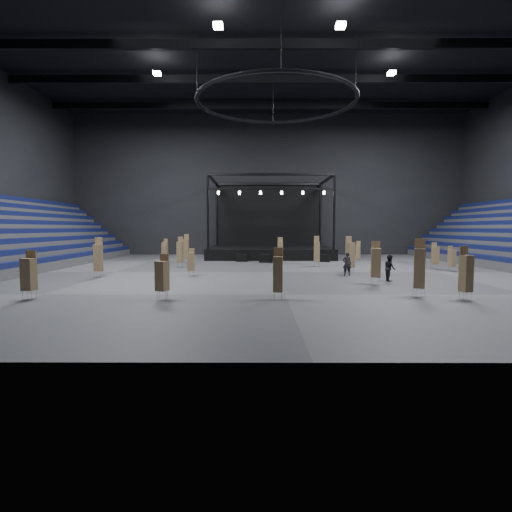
{
  "coord_description": "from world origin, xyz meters",
  "views": [
    {
      "loc": [
        -1.43,
        -30.95,
        3.42
      ],
      "look_at": [
        -1.53,
        -2.0,
        1.4
      ],
      "focal_mm": 28.0,
      "sensor_mm": 36.0,
      "label": 1
    }
  ],
  "objects_px": {
    "chair_stack_16": "(164,252)",
    "chair_stack_3": "(191,261)",
    "chair_stack_2": "(29,273)",
    "chair_stack_14": "(452,258)",
    "flight_case_left": "(242,258)",
    "chair_stack_0": "(180,252)",
    "chair_stack_9": "(350,254)",
    "chair_stack_11": "(466,272)",
    "chair_stack_1": "(186,248)",
    "stage": "(269,245)",
    "chair_stack_6": "(278,273)",
    "chair_stack_7": "(280,250)",
    "chair_stack_10": "(376,262)",
    "chair_stack_8": "(435,255)",
    "man_center": "(347,264)",
    "chair_stack_5": "(419,267)",
    "chair_stack_17": "(165,251)",
    "chair_stack_4": "(162,275)",
    "chair_stack_12": "(98,257)",
    "flight_case_right": "(325,258)",
    "chair_stack_13": "(317,251)",
    "chair_stack_15": "(358,252)",
    "flight_case_mid": "(266,258)",
    "crew_member": "(390,268)"
  },
  "relations": [
    {
      "from": "chair_stack_16",
      "to": "chair_stack_3",
      "type": "bearing_deg",
      "value": -65.98
    },
    {
      "from": "chair_stack_2",
      "to": "chair_stack_14",
      "type": "height_order",
      "value": "chair_stack_2"
    },
    {
      "from": "flight_case_left",
      "to": "chair_stack_0",
      "type": "bearing_deg",
      "value": -132.84
    },
    {
      "from": "chair_stack_0",
      "to": "chair_stack_9",
      "type": "distance_m",
      "value": 14.72
    },
    {
      "from": "flight_case_left",
      "to": "chair_stack_11",
      "type": "relative_size",
      "value": 0.46
    },
    {
      "from": "chair_stack_1",
      "to": "chair_stack_9",
      "type": "distance_m",
      "value": 16.51
    },
    {
      "from": "chair_stack_11",
      "to": "chair_stack_3",
      "type": "bearing_deg",
      "value": 129.22
    },
    {
      "from": "stage",
      "to": "chair_stack_6",
      "type": "relative_size",
      "value": 5.61
    },
    {
      "from": "chair_stack_7",
      "to": "chair_stack_10",
      "type": "distance_m",
      "value": 15.19
    },
    {
      "from": "chair_stack_8",
      "to": "man_center",
      "type": "height_order",
      "value": "chair_stack_8"
    },
    {
      "from": "chair_stack_5",
      "to": "chair_stack_0",
      "type": "bearing_deg",
      "value": 155.35
    },
    {
      "from": "chair_stack_6",
      "to": "chair_stack_17",
      "type": "height_order",
      "value": "chair_stack_6"
    },
    {
      "from": "chair_stack_4",
      "to": "chair_stack_6",
      "type": "bearing_deg",
      "value": 22.47
    },
    {
      "from": "chair_stack_1",
      "to": "chair_stack_16",
      "type": "relative_size",
      "value": 1.32
    },
    {
      "from": "chair_stack_5",
      "to": "chair_stack_17",
      "type": "relative_size",
      "value": 1.21
    },
    {
      "from": "chair_stack_1",
      "to": "chair_stack_12",
      "type": "relative_size",
      "value": 1.02
    },
    {
      "from": "chair_stack_8",
      "to": "man_center",
      "type": "xyz_separation_m",
      "value": [
        -8.45,
        -4.79,
        -0.31
      ]
    },
    {
      "from": "chair_stack_3",
      "to": "chair_stack_12",
      "type": "distance_m",
      "value": 6.36
    },
    {
      "from": "flight_case_right",
      "to": "chair_stack_2",
      "type": "relative_size",
      "value": 0.46
    },
    {
      "from": "chair_stack_3",
      "to": "chair_stack_6",
      "type": "distance_m",
      "value": 11.23
    },
    {
      "from": "chair_stack_5",
      "to": "chair_stack_17",
      "type": "xyz_separation_m",
      "value": [
        -17.15,
        19.14,
        -0.24
      ]
    },
    {
      "from": "chair_stack_1",
      "to": "chair_stack_11",
      "type": "height_order",
      "value": "chair_stack_1"
    },
    {
      "from": "chair_stack_0",
      "to": "chair_stack_17",
      "type": "bearing_deg",
      "value": 128.01
    },
    {
      "from": "chair_stack_13",
      "to": "chair_stack_10",
      "type": "bearing_deg",
      "value": -79.89
    },
    {
      "from": "chair_stack_12",
      "to": "chair_stack_0",
      "type": "bearing_deg",
      "value": 55.8
    },
    {
      "from": "chair_stack_0",
      "to": "chair_stack_15",
      "type": "relative_size",
      "value": 1.24
    },
    {
      "from": "chair_stack_17",
      "to": "chair_stack_13",
      "type": "bearing_deg",
      "value": 7.63
    },
    {
      "from": "chair_stack_6",
      "to": "chair_stack_11",
      "type": "xyz_separation_m",
      "value": [
        8.98,
        -0.0,
        0.04
      ]
    },
    {
      "from": "flight_case_right",
      "to": "chair_stack_9",
      "type": "distance_m",
      "value": 10.28
    },
    {
      "from": "flight_case_mid",
      "to": "chair_stack_4",
      "type": "distance_m",
      "value": 21.34
    },
    {
      "from": "chair_stack_3",
      "to": "chair_stack_6",
      "type": "xyz_separation_m",
      "value": [
        5.77,
        -9.63,
        0.23
      ]
    },
    {
      "from": "chair_stack_1",
      "to": "chair_stack_14",
      "type": "bearing_deg",
      "value": -14.0
    },
    {
      "from": "chair_stack_15",
      "to": "crew_member",
      "type": "distance_m",
      "value": 13.36
    },
    {
      "from": "chair_stack_2",
      "to": "chair_stack_9",
      "type": "relative_size",
      "value": 0.84
    },
    {
      "from": "chair_stack_16",
      "to": "crew_member",
      "type": "xyz_separation_m",
      "value": [
        17.36,
        -11.93,
        -0.27
      ]
    },
    {
      "from": "chair_stack_17",
      "to": "flight_case_right",
      "type": "bearing_deg",
      "value": 26.79
    },
    {
      "from": "chair_stack_3",
      "to": "chair_stack_17",
      "type": "xyz_separation_m",
      "value": [
        -4.28,
        10.37,
        0.2
      ]
    },
    {
      "from": "chair_stack_3",
      "to": "chair_stack_10",
      "type": "xyz_separation_m",
      "value": [
        11.94,
        -4.55,
        0.34
      ]
    },
    {
      "from": "chair_stack_13",
      "to": "flight_case_mid",
      "type": "bearing_deg",
      "value": 137.91
    },
    {
      "from": "chair_stack_16",
      "to": "stage",
      "type": "bearing_deg",
      "value": 43.09
    },
    {
      "from": "flight_case_left",
      "to": "chair_stack_14",
      "type": "bearing_deg",
      "value": -28.41
    },
    {
      "from": "chair_stack_16",
      "to": "flight_case_mid",
      "type": "bearing_deg",
      "value": 11.76
    },
    {
      "from": "chair_stack_13",
      "to": "chair_stack_15",
      "type": "height_order",
      "value": "chair_stack_13"
    },
    {
      "from": "chair_stack_5",
      "to": "chair_stack_8",
      "type": "xyz_separation_m",
      "value": [
        6.8,
        13.5,
        -0.31
      ]
    },
    {
      "from": "flight_case_left",
      "to": "chair_stack_9",
      "type": "bearing_deg",
      "value": -50.51
    },
    {
      "from": "chair_stack_16",
      "to": "flight_case_left",
      "type": "bearing_deg",
      "value": 23.71
    },
    {
      "from": "chair_stack_13",
      "to": "crew_member",
      "type": "bearing_deg",
      "value": -70.76
    },
    {
      "from": "chair_stack_12",
      "to": "man_center",
      "type": "xyz_separation_m",
      "value": [
        17.47,
        1.01,
        -0.58
      ]
    },
    {
      "from": "flight_case_left",
      "to": "chair_stack_16",
      "type": "height_order",
      "value": "chair_stack_16"
    },
    {
      "from": "chair_stack_10",
      "to": "chair_stack_3",
      "type": "bearing_deg",
      "value": 170.52
    }
  ]
}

